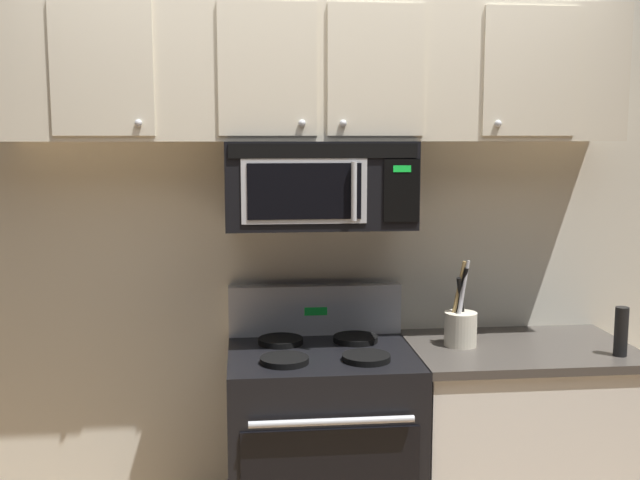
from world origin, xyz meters
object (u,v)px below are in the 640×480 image
(utensil_crock_cream, at_px, (461,325))
(pepper_mill, at_px, (621,332))
(stove_range, at_px, (322,452))
(salt_shaker, at_px, (468,323))
(over_range_microwave, at_px, (319,184))

(utensil_crock_cream, xyz_separation_m, pepper_mill, (0.59, -0.21, 0.01))
(stove_range, distance_m, utensil_crock_cream, 0.78)
(utensil_crock_cream, distance_m, salt_shaker, 0.20)
(stove_range, bearing_deg, over_range_microwave, 90.14)
(stove_range, bearing_deg, pepper_mill, -8.86)
(over_range_microwave, distance_m, pepper_mill, 1.35)
(over_range_microwave, bearing_deg, salt_shaker, 7.03)
(utensil_crock_cream, bearing_deg, salt_shaker, 63.51)
(over_range_microwave, bearing_deg, stove_range, -89.86)
(utensil_crock_cream, xyz_separation_m, salt_shaker, (0.09, 0.17, -0.04))
(utensil_crock_cream, bearing_deg, stove_range, -177.36)
(stove_range, height_order, over_range_microwave, over_range_microwave)
(salt_shaker, bearing_deg, utensil_crock_cream, -116.49)
(stove_range, relative_size, salt_shaker, 10.64)
(over_range_microwave, height_order, salt_shaker, over_range_microwave)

